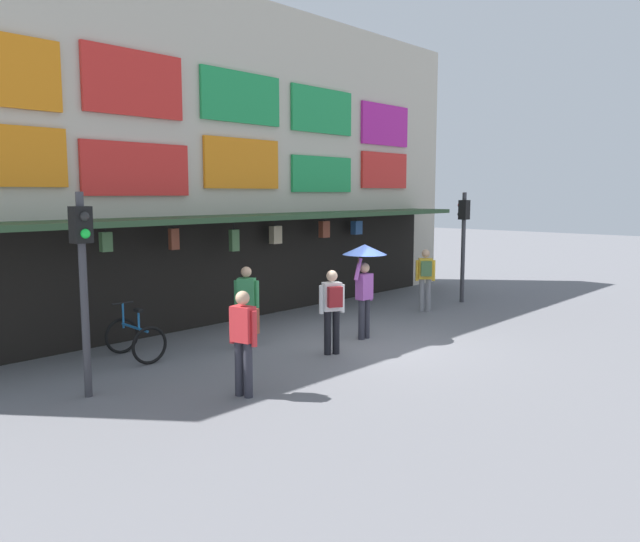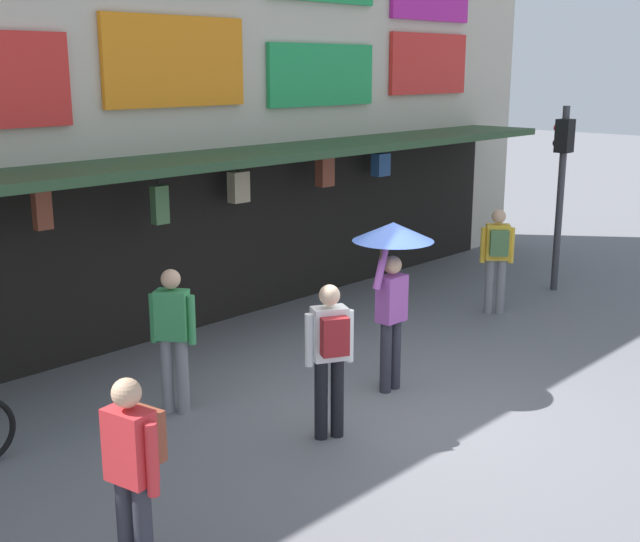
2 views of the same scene
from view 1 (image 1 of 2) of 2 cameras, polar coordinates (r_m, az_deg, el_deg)
ground_plane at (r=13.45m, az=4.34°, el=-6.58°), size 80.00×80.00×0.00m
shopfront at (r=16.29m, az=-8.51°, el=9.79°), size 18.00×2.60×8.00m
traffic_light_near at (r=10.24m, az=-20.78°, el=0.82°), size 0.28×0.33×3.20m
traffic_light_far at (r=18.65m, az=12.92°, el=3.73°), size 0.29×0.33×3.20m
bicycle_parked at (r=12.64m, az=-16.48°, el=-5.92°), size 0.80×1.21×1.05m
pedestrian_in_black at (r=9.88m, az=-6.92°, el=-5.79°), size 0.40×0.52×1.68m
pedestrian_with_umbrella at (r=13.58m, az=4.08°, el=0.59°), size 0.96×0.96×2.08m
pedestrian_in_red at (r=12.31m, az=1.13°, el=-3.17°), size 0.48×0.46×1.68m
pedestrian_in_yellow at (r=13.03m, az=-6.70°, el=-2.80°), size 0.38×0.45×1.68m
pedestrian_in_green at (r=17.07m, az=9.57°, el=-0.38°), size 0.47×0.47×1.68m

